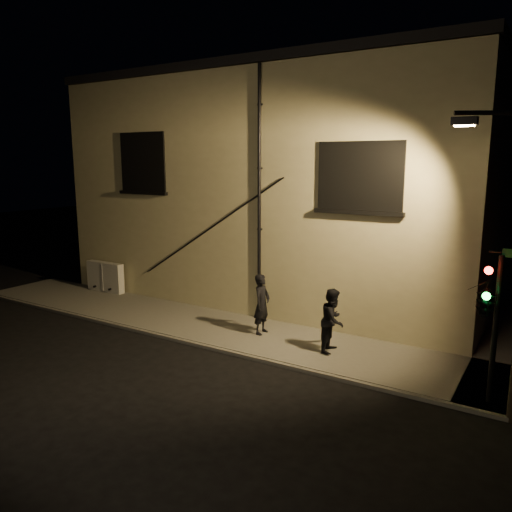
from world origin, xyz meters
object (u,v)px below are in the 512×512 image
Objects in this scene: pedestrian_b at (333,320)px; traffic_signal at (487,300)px; utility_cabinet at (105,277)px; pedestrian_a at (262,304)px.

pedestrian_b is 0.52× the size of traffic_signal.
pedestrian_a is (8.18, -1.04, 0.33)m from utility_cabinet.
traffic_signal is (14.64, -2.38, 1.74)m from utility_cabinet.
pedestrian_a is at bearing 79.83° from pedestrian_b.
utility_cabinet is at bearing 78.31° from pedestrian_b.
pedestrian_a is 0.54× the size of traffic_signal.
traffic_signal reaches higher than utility_cabinet.
utility_cabinet is 0.53× the size of traffic_signal.
utility_cabinet is at bearing 80.86° from pedestrian_a.
pedestrian_a is 2.48m from pedestrian_b.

